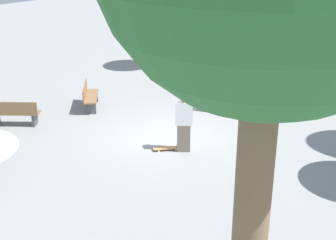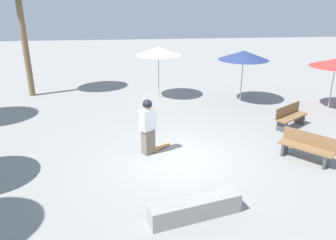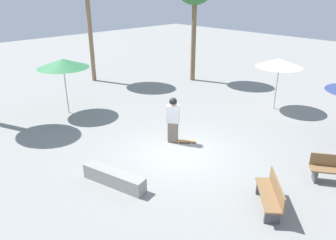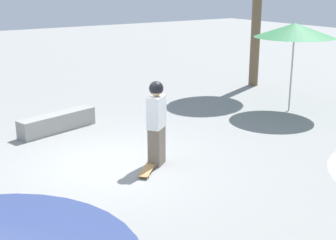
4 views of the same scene
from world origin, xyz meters
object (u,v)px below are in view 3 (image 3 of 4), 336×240
at_px(skateboard, 185,141).
at_px(shade_umbrella_cream, 280,63).
at_px(skater_main, 173,118).
at_px(concrete_ledge, 114,178).
at_px(bench_near, 271,195).
at_px(shade_umbrella_green, 63,63).

height_order(skateboard, shade_umbrella_cream, shade_umbrella_cream).
xyz_separation_m(skater_main, concrete_ledge, (3.35, 0.86, -0.73)).
height_order(skater_main, concrete_ledge, skater_main).
distance_m(skater_main, shade_umbrella_cream, 6.29).
xyz_separation_m(skateboard, bench_near, (1.25, 4.32, 0.37)).
height_order(concrete_ledge, bench_near, bench_near).
xyz_separation_m(shade_umbrella_green, shade_umbrella_cream, (-7.49, 6.44, -0.10)).
distance_m(shade_umbrella_green, shade_umbrella_cream, 9.88).
bearing_deg(bench_near, skater_main, 36.87).
height_order(skater_main, skateboard, skater_main).
bearing_deg(skater_main, concrete_ledge, -111.52).
bearing_deg(shade_umbrella_cream, skateboard, -4.50).
bearing_deg(bench_near, shade_umbrella_green, 51.01).
bearing_deg(shade_umbrella_cream, bench_near, 28.58).
xyz_separation_m(bench_near, shade_umbrella_cream, (-7.09, -3.86, 1.84)).
bearing_deg(skater_main, bench_near, -47.85).
height_order(skateboard, bench_near, bench_near).
relative_size(skater_main, shade_umbrella_green, 0.69).
relative_size(skateboard, bench_near, 0.48).
height_order(skater_main, shade_umbrella_green, shade_umbrella_green).
bearing_deg(bench_near, concrete_ledge, 80.29).
distance_m(skater_main, skateboard, 1.02).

